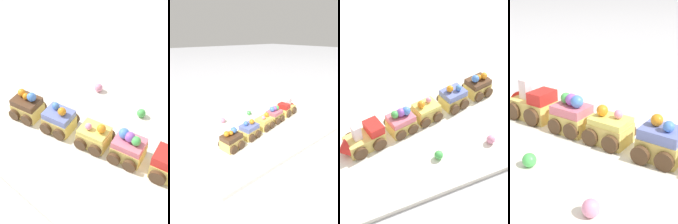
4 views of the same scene
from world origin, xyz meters
TOP-DOWN VIEW (x-y plane):
  - ground_plane at (0.00, 0.00)m, footprint 10.00×10.00m
  - display_board at (0.00, 0.00)m, footprint 0.61×0.40m
  - cake_train_locomotive at (0.16, 0.02)m, footprint 0.11×0.08m
  - cake_car_strawberry at (0.06, -0.00)m, footprint 0.07×0.07m
  - cake_car_lemon at (-0.01, -0.02)m, footprint 0.07×0.07m
  - cake_car_blueberry at (-0.10, -0.03)m, footprint 0.07×0.07m
  - cake_car_chocolate at (-0.18, -0.05)m, footprint 0.07×0.07m
  - gumball_green at (0.01, 0.11)m, footprint 0.02×0.02m
  - gumball_pink at (-0.12, 0.12)m, footprint 0.02×0.02m

SIDE VIEW (x-z plane):
  - ground_plane at x=0.00m, z-range 0.00..0.00m
  - display_board at x=0.00m, z-range 0.00..0.01m
  - gumball_green at x=0.01m, z-range 0.01..0.03m
  - gumball_pink at x=-0.12m, z-range 0.01..0.03m
  - cake_car_lemon at x=-0.01m, z-range 0.00..0.06m
  - cake_train_locomotive at x=0.16m, z-range 0.00..0.07m
  - cake_car_blueberry at x=-0.10m, z-range 0.00..0.07m
  - cake_car_chocolate at x=-0.18m, z-range 0.00..0.07m
  - cake_car_strawberry at x=0.06m, z-range 0.00..0.07m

